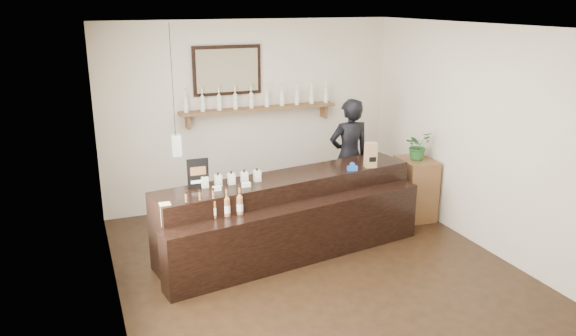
% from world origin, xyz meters
% --- Properties ---
extents(ground, '(5.00, 5.00, 0.00)m').
position_xyz_m(ground, '(0.00, 0.00, 0.00)').
color(ground, black).
rests_on(ground, ground).
extents(room_shell, '(5.00, 5.00, 5.00)m').
position_xyz_m(room_shell, '(0.00, 0.00, 1.70)').
color(room_shell, beige).
rests_on(room_shell, ground).
extents(back_wall_decor, '(2.66, 0.96, 1.69)m').
position_xyz_m(back_wall_decor, '(-0.16, 2.37, 1.76)').
color(back_wall_decor, brown).
rests_on(back_wall_decor, ground).
extents(counter, '(3.48, 1.48, 1.12)m').
position_xyz_m(counter, '(-0.10, 0.57, 0.45)').
color(counter, black).
rests_on(counter, ground).
extents(promo_sign, '(0.25, 0.03, 0.35)m').
position_xyz_m(promo_sign, '(-1.23, 0.67, 1.13)').
color(promo_sign, black).
rests_on(promo_sign, counter).
extents(paper_bag, '(0.17, 0.14, 0.33)m').
position_xyz_m(paper_bag, '(1.06, 0.67, 1.12)').
color(paper_bag, '#967748').
rests_on(paper_bag, counter).
extents(tape_dispenser, '(0.14, 0.09, 0.11)m').
position_xyz_m(tape_dispenser, '(0.77, 0.61, 1.00)').
color(tape_dispenser, '#194EB4').
rests_on(tape_dispenser, counter).
extents(side_cabinet, '(0.48, 0.63, 0.88)m').
position_xyz_m(side_cabinet, '(2.00, 0.98, 0.44)').
color(side_cabinet, brown).
rests_on(side_cabinet, ground).
extents(potted_plant, '(0.43, 0.39, 0.41)m').
position_xyz_m(potted_plant, '(2.00, 0.98, 1.08)').
color(potted_plant, '#266028').
rests_on(potted_plant, side_cabinet).
extents(shopkeeper, '(0.71, 0.47, 1.94)m').
position_xyz_m(shopkeeper, '(1.21, 1.55, 0.97)').
color(shopkeeper, black).
rests_on(shopkeeper, ground).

